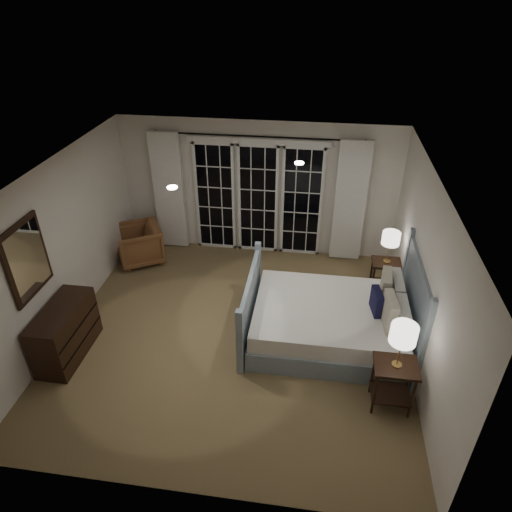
# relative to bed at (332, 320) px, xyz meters

# --- Properties ---
(floor) EXTENTS (5.00, 5.00, 0.00)m
(floor) POSITION_rel_bed_xyz_m (-1.41, -0.09, -0.34)
(floor) COLOR olive
(floor) RESTS_ON ground
(ceiling) EXTENTS (5.00, 5.00, 0.00)m
(ceiling) POSITION_rel_bed_xyz_m (-1.41, -0.09, 2.16)
(ceiling) COLOR white
(ceiling) RESTS_ON wall_back
(wall_left) EXTENTS (0.02, 5.00, 2.50)m
(wall_left) POSITION_rel_bed_xyz_m (-3.91, -0.09, 0.91)
(wall_left) COLOR white
(wall_left) RESTS_ON floor
(wall_right) EXTENTS (0.02, 5.00, 2.50)m
(wall_right) POSITION_rel_bed_xyz_m (1.09, -0.09, 0.91)
(wall_right) COLOR white
(wall_right) RESTS_ON floor
(wall_back) EXTENTS (5.00, 0.02, 2.50)m
(wall_back) POSITION_rel_bed_xyz_m (-1.41, 2.41, 0.91)
(wall_back) COLOR white
(wall_back) RESTS_ON floor
(wall_front) EXTENTS (5.00, 0.02, 2.50)m
(wall_front) POSITION_rel_bed_xyz_m (-1.41, -2.59, 0.91)
(wall_front) COLOR white
(wall_front) RESTS_ON floor
(french_doors) EXTENTS (2.50, 0.04, 2.20)m
(french_doors) POSITION_rel_bed_xyz_m (-1.41, 2.37, 0.75)
(french_doors) COLOR black
(french_doors) RESTS_ON wall_back
(curtain_rod) EXTENTS (3.50, 0.03, 0.03)m
(curtain_rod) POSITION_rel_bed_xyz_m (-1.41, 2.31, 1.91)
(curtain_rod) COLOR black
(curtain_rod) RESTS_ON wall_back
(curtain_left) EXTENTS (0.55, 0.10, 2.25)m
(curtain_left) POSITION_rel_bed_xyz_m (-3.06, 2.29, 0.81)
(curtain_left) COLOR white
(curtain_left) RESTS_ON curtain_rod
(curtain_right) EXTENTS (0.55, 0.10, 2.25)m
(curtain_right) POSITION_rel_bed_xyz_m (0.24, 2.29, 0.81)
(curtain_right) COLOR white
(curtain_right) RESTS_ON curtain_rod
(downlight_a) EXTENTS (0.12, 0.12, 0.01)m
(downlight_a) POSITION_rel_bed_xyz_m (-0.61, 0.51, 2.15)
(downlight_a) COLOR white
(downlight_a) RESTS_ON ceiling
(downlight_b) EXTENTS (0.12, 0.12, 0.01)m
(downlight_b) POSITION_rel_bed_xyz_m (-2.01, -0.49, 2.15)
(downlight_b) COLOR white
(downlight_b) RESTS_ON ceiling
(bed) EXTENTS (2.33, 1.68, 1.36)m
(bed) POSITION_rel_bed_xyz_m (0.00, 0.00, 0.00)
(bed) COLOR #82949D
(bed) RESTS_ON floor
(nightstand_left) EXTENTS (0.52, 0.42, 0.67)m
(nightstand_left) POSITION_rel_bed_xyz_m (0.73, -1.11, 0.11)
(nightstand_left) COLOR black
(nightstand_left) RESTS_ON floor
(nightstand_right) EXTENTS (0.46, 0.37, 0.60)m
(nightstand_right) POSITION_rel_bed_xyz_m (0.85, 1.28, 0.06)
(nightstand_right) COLOR black
(nightstand_right) RESTS_ON floor
(lamp_left) EXTENTS (0.31, 0.31, 0.60)m
(lamp_left) POSITION_rel_bed_xyz_m (0.73, -1.11, 0.81)
(lamp_left) COLOR tan
(lamp_left) RESTS_ON nightstand_left
(lamp_right) EXTENTS (0.28, 0.28, 0.55)m
(lamp_right) POSITION_rel_bed_xyz_m (0.85, 1.28, 0.70)
(lamp_right) COLOR tan
(lamp_right) RESTS_ON nightstand_right
(armchair) EXTENTS (1.06, 1.05, 0.71)m
(armchair) POSITION_rel_bed_xyz_m (-3.51, 1.66, 0.02)
(armchair) COLOR brown
(armchair) RESTS_ON floor
(dresser) EXTENTS (0.47, 1.11, 0.78)m
(dresser) POSITION_rel_bed_xyz_m (-3.64, -0.83, 0.05)
(dresser) COLOR black
(dresser) RESTS_ON floor
(mirror) EXTENTS (0.05, 0.85, 1.00)m
(mirror) POSITION_rel_bed_xyz_m (-3.88, -0.83, 1.21)
(mirror) COLOR black
(mirror) RESTS_ON wall_left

